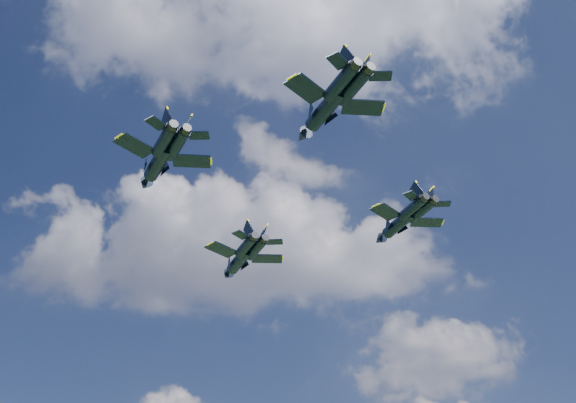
# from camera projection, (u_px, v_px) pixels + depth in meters

# --- Properties ---
(jet_lead) EXTENTS (10.98, 14.87, 3.59)m
(jet_lead) POSITION_uv_depth(u_px,v_px,m) (239.00, 261.00, 103.28)
(jet_lead) COLOR black
(jet_left) EXTENTS (10.85, 14.47, 3.53)m
(jet_left) POSITION_uv_depth(u_px,v_px,m) (157.00, 164.00, 82.96)
(jet_left) COLOR black
(jet_right) EXTENTS (10.07, 13.55, 3.29)m
(jet_right) POSITION_uv_depth(u_px,v_px,m) (397.00, 225.00, 93.79)
(jet_right) COLOR black
(jet_slot) EXTENTS (10.83, 14.44, 3.52)m
(jet_slot) POSITION_uv_depth(u_px,v_px,m) (324.00, 111.00, 75.55)
(jet_slot) COLOR black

